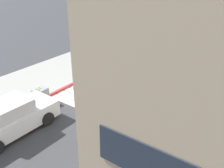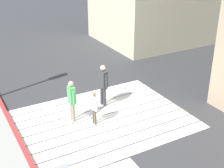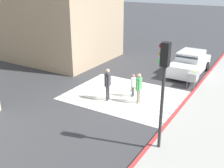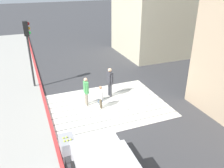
# 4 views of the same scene
# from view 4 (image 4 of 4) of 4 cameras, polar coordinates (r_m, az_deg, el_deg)

# --- Properties ---
(ground_plane) EXTENTS (120.00, 120.00, 0.00)m
(ground_plane) POSITION_cam_4_polar(r_m,az_deg,el_deg) (12.98, -1.06, -5.35)
(ground_plane) COLOR #38383A
(crosswalk_stripes) EXTENTS (6.40, 4.90, 0.01)m
(crosswalk_stripes) POSITION_cam_4_polar(r_m,az_deg,el_deg) (12.97, -1.06, -5.32)
(crosswalk_stripes) COLOR silver
(crosswalk_stripes) RESTS_ON ground
(curb_painted) EXTENTS (0.16, 40.00, 0.13)m
(curb_painted) POSITION_cam_4_polar(r_m,az_deg,el_deg) (12.36, -15.44, -7.71)
(curb_painted) COLOR #BC3333
(curb_painted) RESTS_ON ground
(traffic_light_corner) EXTENTS (0.39, 0.28, 4.24)m
(traffic_light_corner) POSITION_cam_4_polar(r_m,az_deg,el_deg) (14.83, -20.03, 9.80)
(traffic_light_corner) COLOR #2D2D2D
(traffic_light_corner) RESTS_ON ground
(tennis_ball_cart) EXTENTS (0.56, 0.80, 1.02)m
(tennis_ball_cart) POSITION_cam_4_polar(r_m,az_deg,el_deg) (9.36, -11.00, -14.35)
(tennis_ball_cart) COLOR #99999E
(tennis_ball_cart) RESTS_ON ground
(pedestrian_adult_lead) EXTENTS (0.30, 0.52, 1.80)m
(pedestrian_adult_lead) POSITION_cam_4_polar(r_m,az_deg,el_deg) (13.51, -0.54, 0.95)
(pedestrian_adult_lead) COLOR #333338
(pedestrian_adult_lead) RESTS_ON ground
(pedestrian_adult_trailing) EXTENTS (0.22, 0.49, 1.66)m
(pedestrian_adult_trailing) POSITION_cam_4_polar(r_m,az_deg,el_deg) (12.66, -6.45, -1.37)
(pedestrian_adult_trailing) COLOR gray
(pedestrian_adult_trailing) RESTS_ON ground
(pedestrian_child_with_racket) EXTENTS (0.28, 0.40, 1.33)m
(pedestrian_child_with_racket) POSITION_cam_4_polar(r_m,az_deg,el_deg) (12.41, -2.85, -2.94)
(pedestrian_child_with_racket) COLOR brown
(pedestrian_child_with_racket) RESTS_ON ground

